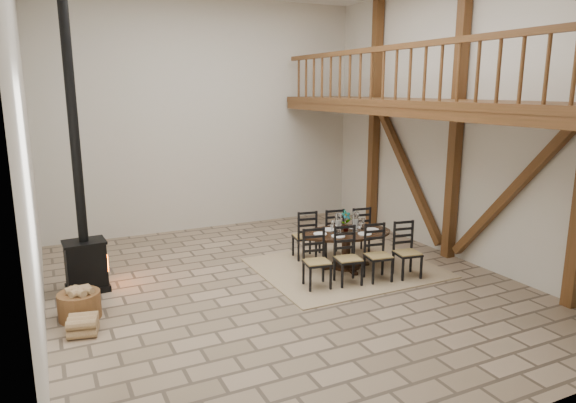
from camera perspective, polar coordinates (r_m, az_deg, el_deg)
name	(u,v)px	position (r m, az deg, el deg)	size (l,w,h in m)	color
ground	(286,286)	(8.34, -0.23, -9.33)	(8.00, 8.00, 0.00)	gray
room_shell	(354,94)	(8.33, 7.31, 11.80)	(7.02, 8.02, 5.01)	beige
rug	(346,268)	(9.16, 6.43, -7.32)	(3.00, 2.50, 0.02)	tan
dining_table	(348,250)	(8.98, 6.66, -5.41)	(2.02, 2.04, 1.04)	black
wood_stove	(82,220)	(8.40, -21.91, -1.96)	(0.65, 0.52, 5.00)	black
log_basket	(79,304)	(7.72, -22.16, -10.52)	(0.56, 0.56, 0.47)	brown
log_stack	(83,326)	(7.26, -21.82, -12.67)	(0.43, 0.44, 0.25)	tan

